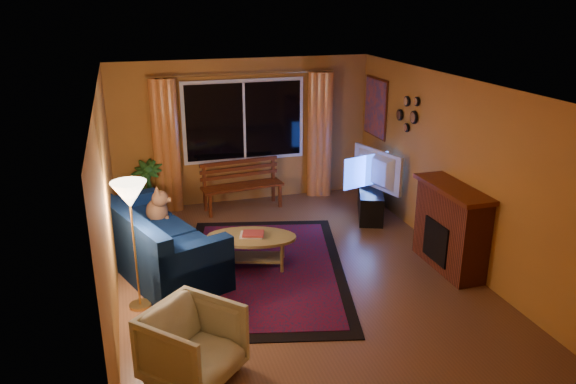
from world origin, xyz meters
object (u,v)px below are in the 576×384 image
object	(u,v)px
armchair	(192,341)
coffee_table	(252,251)
bench	(243,198)
floor_lamp	(135,246)
tv_console	(370,202)
sofa	(157,237)

from	to	relation	value
armchair	coffee_table	world-z (taller)	armchair
bench	floor_lamp	size ratio (longest dim) A/B	0.88
bench	coffee_table	size ratio (longest dim) A/B	1.15
tv_console	armchair	bearing A→B (deg)	-113.29
armchair	floor_lamp	distance (m)	1.61
armchair	floor_lamp	world-z (taller)	floor_lamp
bench	sofa	world-z (taller)	sofa
coffee_table	armchair	bearing A→B (deg)	-116.40
floor_lamp	tv_console	world-z (taller)	floor_lamp
bench	floor_lamp	bearing A→B (deg)	-129.81
bench	tv_console	world-z (taller)	tv_console
bench	armchair	xyz separation A→B (m)	(-1.41, -4.29, 0.20)
coffee_table	tv_console	bearing A→B (deg)	28.09
bench	armchair	world-z (taller)	armchair
floor_lamp	coffee_table	distance (m)	1.75
armchair	coffee_table	bearing A→B (deg)	20.19
coffee_table	tv_console	size ratio (longest dim) A/B	1.07
sofa	armchair	xyz separation A→B (m)	(0.15, -2.42, -0.06)
sofa	floor_lamp	distance (m)	1.02
coffee_table	tv_console	distance (m)	2.62
bench	sofa	bearing A→B (deg)	-136.15
tv_console	coffee_table	bearing A→B (deg)	-130.28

